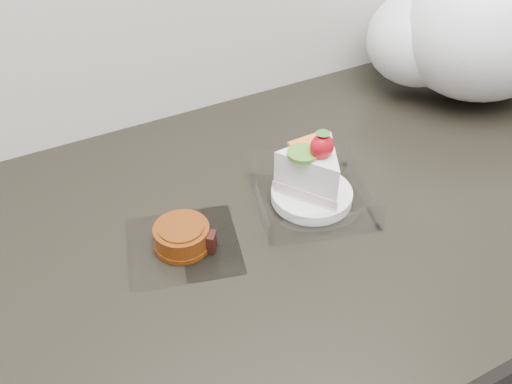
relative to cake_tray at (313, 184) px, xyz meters
The scene contains 3 objects.
cake_tray is the anchor object (origin of this frame).
mooncake_wrap 0.20m from the cake_tray, behind, with size 0.18×0.17×0.03m.
plastic_bag 0.45m from the cake_tray, 18.13° to the left, with size 0.44×0.38×0.32m.
Camera 1 is at (-0.26, 1.18, 1.43)m, focal length 40.00 mm.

